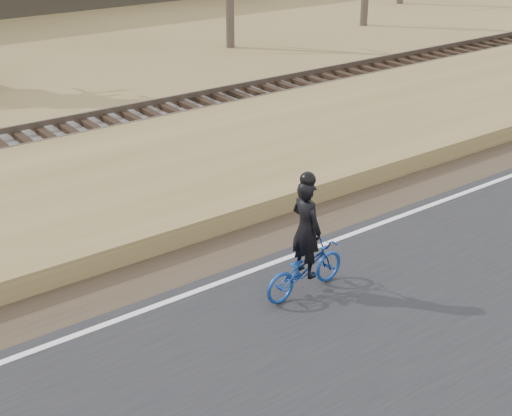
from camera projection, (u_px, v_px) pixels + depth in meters
ground at (439, 210)px, 15.13m from camera, size 120.00×120.00×0.00m
edge_line at (433, 205)px, 15.25m from camera, size 120.00×0.12×0.01m
shoulder at (398, 191)px, 16.00m from camera, size 120.00×1.60×0.04m
embankment at (312, 146)px, 18.11m from camera, size 120.00×5.00×0.44m
ballast at (228, 110)px, 20.89m from camera, size 120.00×3.00×0.45m
railroad at (228, 100)px, 20.76m from camera, size 120.00×2.40×0.29m
cyclist at (305, 255)px, 11.77m from camera, size 1.71×0.70×2.18m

